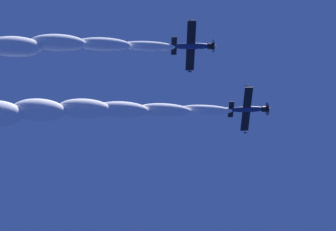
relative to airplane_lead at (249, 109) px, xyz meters
The scene contains 3 objects.
airplane_lead is the anchor object (origin of this frame).
airplane_left_wingman 13.90m from the airplane_lead, 26.60° to the left, with size 6.93×7.63×2.38m.
smoke_trail_lead 34.24m from the airplane_lead, 21.13° to the right, with size 45.32×19.91×7.31m.
Camera 1 is at (17.47, 20.42, 2.10)m, focal length 51.43 mm.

